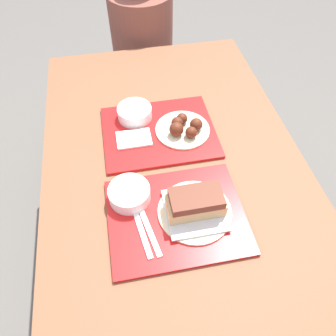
{
  "coord_description": "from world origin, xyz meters",
  "views": [
    {
      "loc": [
        -0.16,
        -0.65,
        1.64
      ],
      "look_at": [
        -0.03,
        0.0,
        0.82
      ],
      "focal_mm": 35.0,
      "sensor_mm": 36.0,
      "label": 1
    }
  ],
  "objects_px": {
    "wings_plate_far": "(183,127)",
    "person_seated_across": "(142,35)",
    "tray_near": "(176,216)",
    "bowl_coleslaw_near": "(129,193)",
    "bowl_coleslaw_far": "(135,112)",
    "tray_far": "(159,132)",
    "brisket_sandwich_plate": "(195,206)"
  },
  "relations": [
    {
      "from": "wings_plate_far",
      "to": "person_seated_across",
      "type": "distance_m",
      "value": 0.83
    },
    {
      "from": "tray_near",
      "to": "person_seated_across",
      "type": "bearing_deg",
      "value": 87.29
    },
    {
      "from": "wings_plate_far",
      "to": "person_seated_across",
      "type": "bearing_deg",
      "value": 92.93
    },
    {
      "from": "bowl_coleslaw_near",
      "to": "wings_plate_far",
      "type": "xyz_separation_m",
      "value": [
        0.23,
        0.26,
        -0.01
      ]
    },
    {
      "from": "tray_near",
      "to": "bowl_coleslaw_far",
      "type": "bearing_deg",
      "value": 98.45
    },
    {
      "from": "wings_plate_far",
      "to": "person_seated_across",
      "type": "xyz_separation_m",
      "value": [
        -0.04,
        0.82,
        -0.09
      ]
    },
    {
      "from": "tray_far",
      "to": "wings_plate_far",
      "type": "bearing_deg",
      "value": -12.95
    },
    {
      "from": "bowl_coleslaw_far",
      "to": "tray_far",
      "type": "bearing_deg",
      "value": -48.95
    },
    {
      "from": "brisket_sandwich_plate",
      "to": "bowl_coleslaw_far",
      "type": "xyz_separation_m",
      "value": [
        -0.12,
        0.45,
        -0.01
      ]
    },
    {
      "from": "wings_plate_far",
      "to": "person_seated_across",
      "type": "height_order",
      "value": "person_seated_across"
    },
    {
      "from": "wings_plate_far",
      "to": "bowl_coleslaw_near",
      "type": "bearing_deg",
      "value": -131.6
    },
    {
      "from": "bowl_coleslaw_far",
      "to": "person_seated_across",
      "type": "relative_size",
      "value": 0.18
    },
    {
      "from": "brisket_sandwich_plate",
      "to": "wings_plate_far",
      "type": "height_order",
      "value": "brisket_sandwich_plate"
    },
    {
      "from": "tray_near",
      "to": "person_seated_across",
      "type": "relative_size",
      "value": 0.58
    },
    {
      "from": "tray_far",
      "to": "person_seated_across",
      "type": "distance_m",
      "value": 0.81
    },
    {
      "from": "tray_near",
      "to": "tray_far",
      "type": "xyz_separation_m",
      "value": [
        0.01,
        0.36,
        0.0
      ]
    },
    {
      "from": "tray_far",
      "to": "brisket_sandwich_plate",
      "type": "distance_m",
      "value": 0.37
    },
    {
      "from": "brisket_sandwich_plate",
      "to": "wings_plate_far",
      "type": "xyz_separation_m",
      "value": [
        0.04,
        0.34,
        -0.01
      ]
    },
    {
      "from": "tray_near",
      "to": "wings_plate_far",
      "type": "distance_m",
      "value": 0.36
    },
    {
      "from": "tray_near",
      "to": "tray_far",
      "type": "height_order",
      "value": "same"
    },
    {
      "from": "tray_far",
      "to": "brisket_sandwich_plate",
      "type": "xyz_separation_m",
      "value": [
        0.05,
        -0.36,
        0.04
      ]
    },
    {
      "from": "bowl_coleslaw_near",
      "to": "wings_plate_far",
      "type": "height_order",
      "value": "wings_plate_far"
    },
    {
      "from": "tray_near",
      "to": "brisket_sandwich_plate",
      "type": "xyz_separation_m",
      "value": [
        0.06,
        0.0,
        0.04
      ]
    },
    {
      "from": "bowl_coleslaw_near",
      "to": "brisket_sandwich_plate",
      "type": "relative_size",
      "value": 0.58
    },
    {
      "from": "tray_near",
      "to": "bowl_coleslaw_far",
      "type": "height_order",
      "value": "bowl_coleslaw_far"
    },
    {
      "from": "tray_near",
      "to": "bowl_coleslaw_far",
      "type": "xyz_separation_m",
      "value": [
        -0.07,
        0.45,
        0.03
      ]
    },
    {
      "from": "tray_far",
      "to": "person_seated_across",
      "type": "relative_size",
      "value": 0.58
    },
    {
      "from": "tray_far",
      "to": "bowl_coleslaw_near",
      "type": "relative_size",
      "value": 3.17
    },
    {
      "from": "tray_near",
      "to": "person_seated_across",
      "type": "xyz_separation_m",
      "value": [
        0.06,
        1.17,
        -0.06
      ]
    },
    {
      "from": "brisket_sandwich_plate",
      "to": "bowl_coleslaw_far",
      "type": "height_order",
      "value": "brisket_sandwich_plate"
    },
    {
      "from": "tray_far",
      "to": "person_seated_across",
      "type": "xyz_separation_m",
      "value": [
        0.05,
        0.8,
        -0.06
      ]
    },
    {
      "from": "tray_near",
      "to": "bowl_coleslaw_near",
      "type": "bearing_deg",
      "value": 145.81
    }
  ]
}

